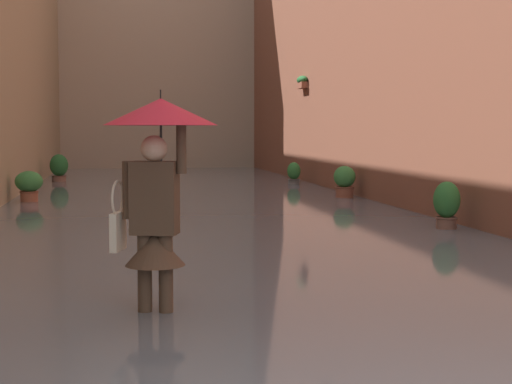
% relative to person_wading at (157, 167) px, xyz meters
% --- Properties ---
extents(ground_plane, '(72.41, 72.41, 0.00)m').
position_rel_person_wading_xyz_m(ground_plane, '(-1.19, -10.42, -1.37)').
color(ground_plane, slate).
extents(flood_water, '(8.51, 34.96, 0.15)m').
position_rel_person_wading_xyz_m(flood_water, '(-1.19, -10.42, -1.29)').
color(flood_water, slate).
rests_on(flood_water, ground_plane).
extents(building_facade_far, '(11.31, 1.80, 13.21)m').
position_rel_person_wading_xyz_m(building_facade_far, '(-1.19, -25.81, 5.24)').
color(building_facade_far, tan).
rests_on(building_facade_far, ground_plane).
extents(person_wading, '(0.94, 0.94, 2.00)m').
position_rel_person_wading_xyz_m(person_wading, '(0.00, 0.00, 0.00)').
color(person_wading, '#2D2319').
rests_on(person_wading, ground_plane).
extents(potted_plant_far_left, '(0.49, 0.49, 0.87)m').
position_rel_person_wading_xyz_m(potted_plant_far_left, '(-4.66, -10.45, -0.90)').
color(potted_plant_far_left, brown).
rests_on(potted_plant_far_left, ground_plane).
extents(potted_plant_near_left, '(0.41, 0.41, 0.88)m').
position_rel_person_wading_xyz_m(potted_plant_near_left, '(-4.63, -4.79, -0.88)').
color(potted_plant_near_left, brown).
rests_on(potted_plant_near_left, ground_plane).
extents(potted_plant_mid_left, '(0.38, 0.38, 0.76)m').
position_rel_person_wading_xyz_m(potted_plant_mid_left, '(-4.50, -15.02, -0.96)').
color(potted_plant_mid_left, '#66605B').
rests_on(potted_plant_mid_left, ground_plane).
extents(potted_plant_mid_right, '(0.58, 0.58, 0.80)m').
position_rel_person_wading_xyz_m(potted_plant_mid_right, '(2.24, -10.63, -0.89)').
color(potted_plant_mid_right, '#9E563D').
rests_on(potted_plant_mid_right, ground_plane).
extents(potted_plant_near_right, '(0.53, 0.53, 0.96)m').
position_rel_person_wading_xyz_m(potted_plant_near_right, '(2.12, -17.23, -0.84)').
color(potted_plant_near_right, brown).
rests_on(potted_plant_near_right, ground_plane).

